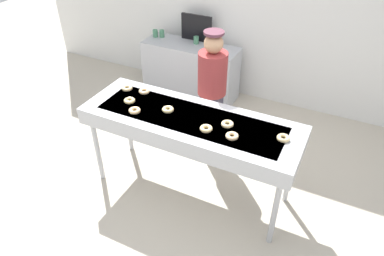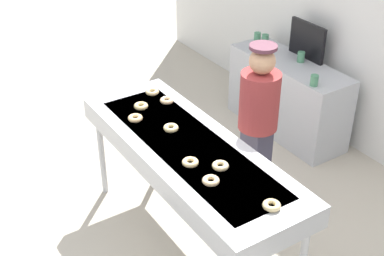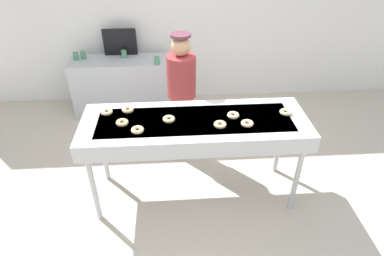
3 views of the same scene
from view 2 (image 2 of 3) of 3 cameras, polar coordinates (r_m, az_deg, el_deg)
name	(u,v)px [view 2 (image 2 of 3)]	position (r m, az deg, el deg)	size (l,w,h in m)	color
ground_plane	(189,241)	(4.73, -0.37, -11.96)	(16.00, 16.00, 0.00)	beige
fryer_conveyor	(188,154)	(4.16, -0.42, -2.84)	(2.26, 0.77, 1.00)	#B7BABF
plain_donut_0	(135,118)	(4.44, -6.08, 1.07)	(0.12, 0.12, 0.04)	#F4C886
plain_donut_1	(141,106)	(4.62, -5.48, 2.36)	(0.12, 0.12, 0.04)	#E5CA82
plain_donut_2	(211,181)	(3.70, 2.02, -5.65)	(0.12, 0.12, 0.04)	#F4CA91
plain_donut_3	(171,128)	(4.29, -2.29, 0.01)	(0.12, 0.12, 0.04)	#EFD38B
plain_donut_4	(190,162)	(3.88, -0.19, -3.68)	(0.12, 0.12, 0.04)	#F2CF8B
plain_donut_5	(272,205)	(3.53, 8.50, -8.18)	(0.12, 0.12, 0.04)	#EFD18E
plain_donut_6	(152,92)	(4.85, -4.27, 3.87)	(0.12, 0.12, 0.04)	#EBCC8C
plain_donut_7	(167,100)	(4.70, -2.71, 2.97)	(0.12, 0.12, 0.04)	#EBC38E
plain_donut_8	(220,166)	(3.85, 3.05, -4.05)	(0.12, 0.12, 0.04)	beige
worker_baker	(258,120)	(4.62, 7.06, 0.81)	(0.34, 0.34, 1.61)	#3C394C
prep_counter	(287,97)	(6.10, 10.14, 3.31)	(1.50, 0.52, 0.86)	#B7BABF
paper_cup_0	(265,39)	(6.33, 7.83, 9.38)	(0.08, 0.08, 0.11)	#4C8C66
paper_cup_1	(314,80)	(5.42, 12.94, 4.98)	(0.08, 0.08, 0.11)	#4C8C66
paper_cup_2	(257,37)	(6.37, 6.99, 9.61)	(0.08, 0.08, 0.11)	#4C8C66
paper_cup_3	(301,57)	(5.92, 11.57, 7.45)	(0.08, 0.08, 0.11)	#4C8C66
menu_display	(307,41)	(5.98, 12.21, 9.12)	(0.50, 0.04, 0.40)	black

